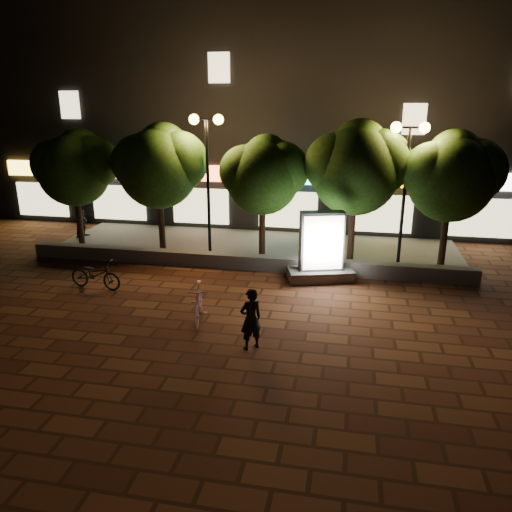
% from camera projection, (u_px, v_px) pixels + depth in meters
% --- Properties ---
extents(ground, '(80.00, 80.00, 0.00)m').
position_uv_depth(ground, '(210.00, 314.00, 13.90)').
color(ground, brown).
rests_on(ground, ground).
extents(retaining_wall, '(16.00, 0.45, 0.50)m').
position_uv_depth(retaining_wall, '(241.00, 261.00, 17.55)').
color(retaining_wall, slate).
rests_on(retaining_wall, ground).
extents(sidewalk, '(16.00, 5.00, 0.08)m').
position_uv_depth(sidewalk, '(255.00, 247.00, 19.95)').
color(sidewalk, slate).
rests_on(sidewalk, ground).
extents(building_block, '(28.00, 8.12, 11.30)m').
position_uv_depth(building_block, '(280.00, 115.00, 24.50)').
color(building_block, black).
rests_on(building_block, ground).
extents(tree_far_left, '(3.36, 2.80, 4.63)m').
position_uv_depth(tree_far_left, '(76.00, 165.00, 19.26)').
color(tree_far_left, black).
rests_on(tree_far_left, sidewalk).
extents(tree_left, '(3.60, 3.00, 4.89)m').
position_uv_depth(tree_left, '(160.00, 164.00, 18.57)').
color(tree_left, black).
rests_on(tree_left, sidewalk).
extents(tree_mid, '(3.24, 2.70, 4.50)m').
position_uv_depth(tree_mid, '(264.00, 173.00, 17.91)').
color(tree_mid, black).
rests_on(tree_mid, sidewalk).
extents(tree_right, '(3.72, 3.10, 5.07)m').
position_uv_depth(tree_right, '(357.00, 165.00, 17.20)').
color(tree_right, black).
rests_on(tree_right, sidewalk).
extents(tree_far_right, '(3.48, 2.90, 4.76)m').
position_uv_depth(tree_far_right, '(453.00, 174.00, 16.67)').
color(tree_far_right, black).
rests_on(tree_far_right, sidewalk).
extents(street_lamp_left, '(1.26, 0.36, 5.18)m').
position_uv_depth(street_lamp_left, '(207.00, 150.00, 17.79)').
color(street_lamp_left, black).
rests_on(street_lamp_left, sidewalk).
extents(street_lamp_right, '(1.26, 0.36, 4.98)m').
position_uv_depth(street_lamp_right, '(408.00, 158.00, 16.55)').
color(street_lamp_right, black).
rests_on(street_lamp_right, sidewalk).
extents(ad_kiosk, '(2.36, 1.64, 2.32)m').
position_uv_depth(ad_kiosk, '(321.00, 253.00, 16.28)').
color(ad_kiosk, slate).
rests_on(ad_kiosk, ground).
extents(scooter_pink, '(0.85, 1.78, 1.03)m').
position_uv_depth(scooter_pink, '(199.00, 302.00, 13.39)').
color(scooter_pink, '#CD8BA8').
rests_on(scooter_pink, ground).
extents(rider, '(0.67, 0.64, 1.55)m').
position_uv_depth(rider, '(251.00, 319.00, 11.78)').
color(rider, black).
rests_on(rider, ground).
extents(scooter_parked, '(1.84, 0.82, 0.94)m').
position_uv_depth(scooter_parked, '(95.00, 274.00, 15.63)').
color(scooter_parked, black).
rests_on(scooter_parked, ground).
extents(pedestrian, '(0.86, 0.97, 1.66)m').
position_uv_depth(pedestrian, '(83.00, 218.00, 21.08)').
color(pedestrian, black).
rests_on(pedestrian, sidewalk).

